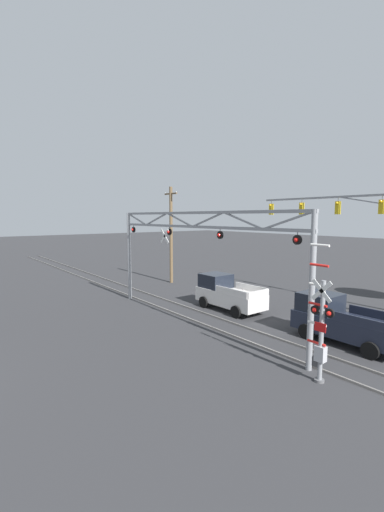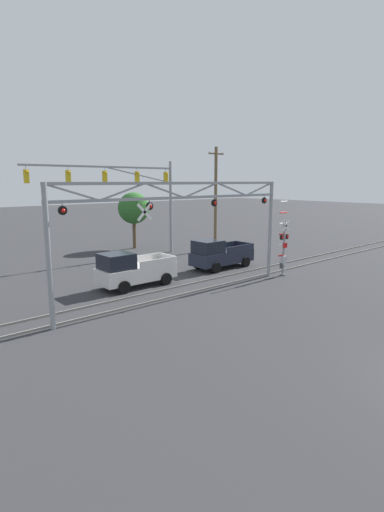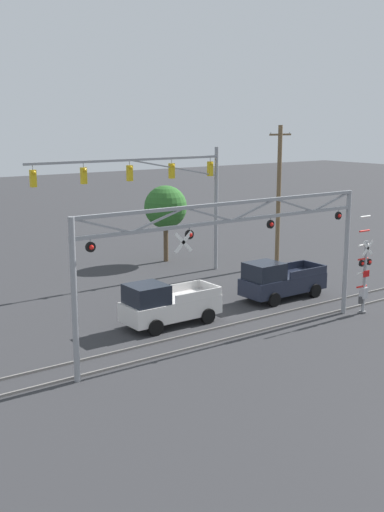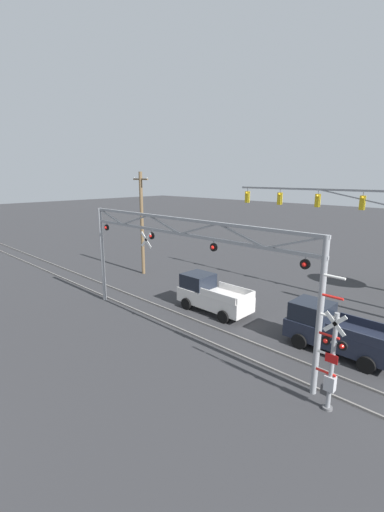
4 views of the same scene
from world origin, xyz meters
The scene contains 9 objects.
rail_track_near centered at (0.00, 13.65, 0.05)m, with size 80.00×0.08×0.10m, color gray.
rail_track_far centered at (0.00, 15.09, 0.05)m, with size 80.00×0.08×0.10m, color gray.
crossing_gantry centered at (-0.02, 13.37, 4.46)m, with size 14.89×0.27×6.18m.
crossing_signal_mast centered at (8.10, 12.81, 1.85)m, with size 1.00×0.35×4.96m.
traffic_signal_span centered at (4.46, 24.83, 5.66)m, with size 12.78×0.39×7.87m.
pickup_truck_lead centered at (-1.00, 16.94, 1.02)m, with size 4.75×2.09×2.15m.
pickup_truck_following centered at (6.50, 17.18, 1.02)m, with size 4.92×2.09×2.15m.
utility_pole_right centered at (12.05, 23.25, 4.74)m, with size 1.80×0.28×9.20m.
background_tree_beyond_span centered at (6.80, 28.68, 3.73)m, with size 2.90×2.90×5.21m.
Camera 3 is at (-16.97, -7.23, 9.52)m, focal length 45.00 mm.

